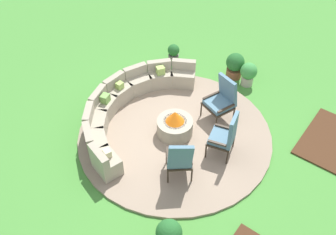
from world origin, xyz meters
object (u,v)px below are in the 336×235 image
lounge_chair_front_left (180,158)px  lounge_chair_front_right (226,135)px  fire_pit (175,125)px  potted_plant_1 (235,65)px  potted_plant_3 (174,53)px  lounge_chair_back_left (222,99)px  curved_stone_bench (127,105)px  potted_plant_0 (248,73)px

lounge_chair_front_left → lounge_chair_front_right: size_ratio=0.98×
fire_pit → potted_plant_1: 2.81m
fire_pit → potted_plant_3: (2.31, 1.75, 0.01)m
lounge_chair_back_left → potted_plant_3: bearing=-7.7°
fire_pit → lounge_chair_front_right: lounge_chair_front_right is taller
potted_plant_1 → potted_plant_3: potted_plant_1 is taller
lounge_chair_front_left → potted_plant_3: size_ratio=1.82×
curved_stone_bench → lounge_chair_front_left: 2.31m
curved_stone_bench → potted_plant_3: curved_stone_bench is taller
fire_pit → potted_plant_3: size_ratio=1.37×
lounge_chair_back_left → fire_pit: bearing=83.2°
lounge_chair_front_right → potted_plant_1: bearing=10.3°
fire_pit → lounge_chair_front_left: bearing=-139.3°
curved_stone_bench → lounge_chair_back_left: bearing=-55.9°
potted_plant_0 → lounge_chair_back_left: bearing=-175.7°
potted_plant_1 → potted_plant_3: 1.80m
potted_plant_0 → fire_pit: bearing=170.9°
fire_pit → curved_stone_bench: curved_stone_bench is taller
lounge_chair_front_left → potted_plant_3: lounge_chair_front_left is taller
potted_plant_0 → potted_plant_1: 0.47m
curved_stone_bench → lounge_chair_front_right: lounge_chair_front_right is taller
lounge_chair_back_left → potted_plant_1: bearing=-51.4°
lounge_chair_back_left → lounge_chair_front_right: bearing=144.7°
curved_stone_bench → lounge_chair_front_left: (-0.79, -2.16, 0.28)m
potted_plant_0 → potted_plant_3: size_ratio=1.10×
potted_plant_3 → potted_plant_1: bearing=-73.9°
fire_pit → lounge_chair_back_left: (1.12, -0.56, 0.32)m
curved_stone_bench → potted_plant_0: (2.89, -1.78, 0.04)m
curved_stone_bench → potted_plant_0: size_ratio=5.92×
fire_pit → lounge_chair_front_left: 1.29m
fire_pit → potted_plant_1: (2.81, 0.03, 0.07)m
potted_plant_0 → lounge_chair_front_right: bearing=-162.7°
lounge_chair_front_left → lounge_chair_front_right: (1.11, -0.42, 0.01)m
potted_plant_1 → fire_pit: bearing=-179.4°
lounge_chair_back_left → potted_plant_0: lounge_chair_back_left is taller
potted_plant_1 → lounge_chair_front_right: bearing=-154.5°
potted_plant_0 → potted_plant_1: potted_plant_1 is taller
potted_plant_0 → potted_plant_3: bearing=100.7°
lounge_chair_back_left → potted_plant_0: size_ratio=1.72×
potted_plant_1 → lounge_chair_back_left: bearing=-160.9°
curved_stone_bench → potted_plant_1: 3.25m
curved_stone_bench → potted_plant_3: bearing=9.4°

